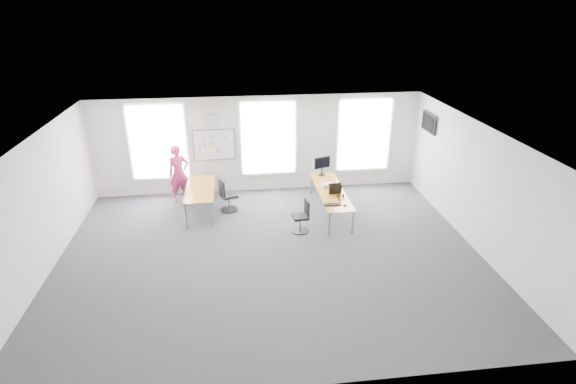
{
  "coord_description": "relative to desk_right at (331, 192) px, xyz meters",
  "views": [
    {
      "loc": [
        -0.71,
        -9.22,
        5.74
      ],
      "look_at": [
        0.56,
        1.2,
        1.1
      ],
      "focal_mm": 28.0,
      "sensor_mm": 36.0,
      "label": 1
    }
  ],
  "objects": [
    {
      "name": "mouse",
      "position": [
        0.15,
        -1.03,
        0.06
      ],
      "size": [
        0.08,
        0.12,
        0.04
      ],
      "primitive_type": "ellipsoid",
      "rotation": [
        0.0,
        0.0,
        -0.12
      ],
      "color": "black",
      "rests_on": "desk_right"
    },
    {
      "name": "window_right",
      "position": [
        1.41,
        1.86,
        1.07
      ],
      "size": [
        1.6,
        0.06,
        2.2
      ],
      "primitive_type": "cube",
      "color": "white",
      "rests_on": "wall_back"
    },
    {
      "name": "floor",
      "position": [
        -1.89,
        -2.11,
        -0.63
      ],
      "size": [
        10.0,
        10.0,
        0.0
      ],
      "primitive_type": "plane",
      "color": "#2B2B31",
      "rests_on": "ground"
    },
    {
      "name": "wall_clock",
      "position": [
        -3.24,
        1.86,
        1.72
      ],
      "size": [
        0.3,
        0.04,
        0.3
      ],
      "primitive_type": "cylinder",
      "rotation": [
        1.57,
        0.0,
        0.0
      ],
      "color": "gray",
      "rests_on": "wall_back"
    },
    {
      "name": "monitor",
      "position": [
        -0.03,
        1.17,
        0.4
      ],
      "size": [
        0.51,
        0.23,
        0.59
      ],
      "rotation": [
        0.0,
        0.0,
        0.35
      ],
      "color": "black",
      "rests_on": "desk_right"
    },
    {
      "name": "wall_left",
      "position": [
        -6.89,
        -2.11,
        0.87
      ],
      "size": [
        0.0,
        10.0,
        10.0
      ],
      "primitive_type": "plane",
      "rotation": [
        1.57,
        0.0,
        1.57
      ],
      "color": "silver",
      "rests_on": "ground"
    },
    {
      "name": "chair_right",
      "position": [
        -0.97,
        -1.0,
        -0.25
      ],
      "size": [
        0.46,
        0.46,
        0.87
      ],
      "rotation": [
        0.0,
        0.0,
        -1.44
      ],
      "color": "black",
      "rests_on": "ground"
    },
    {
      "name": "person",
      "position": [
        -4.32,
        1.35,
        0.24
      ],
      "size": [
        0.75,
        0.64,
        1.73
      ],
      "primitive_type": "imported",
      "rotation": [
        0.0,
        0.0,
        0.43
      ],
      "color": "#BF2A6F",
      "rests_on": "ground"
    },
    {
      "name": "desk_right",
      "position": [
        0.0,
        0.0,
        0.0
      ],
      "size": [
        0.74,
        2.77,
        0.67
      ],
      "color": "gold",
      "rests_on": "ground"
    },
    {
      "name": "wall_back",
      "position": [
        -1.89,
        1.89,
        0.87
      ],
      "size": [
        10.0,
        0.0,
        10.0
      ],
      "primitive_type": "plane",
      "rotation": [
        1.57,
        0.0,
        0.0
      ],
      "color": "silver",
      "rests_on": "ground"
    },
    {
      "name": "wall_front",
      "position": [
        -1.89,
        -6.11,
        0.87
      ],
      "size": [
        10.0,
        0.0,
        10.0
      ],
      "primitive_type": "plane",
      "rotation": [
        -1.57,
        0.0,
        0.0
      ],
      "color": "silver",
      "rests_on": "ground"
    },
    {
      "name": "desk_left",
      "position": [
        -3.66,
        0.49,
        0.04
      ],
      "size": [
        0.8,
        2.0,
        0.73
      ],
      "color": "gold",
      "rests_on": "ground"
    },
    {
      "name": "tv",
      "position": [
        3.06,
        0.89,
        1.67
      ],
      "size": [
        0.06,
        0.9,
        0.55
      ],
      "primitive_type": "cube",
      "color": "black",
      "rests_on": "wall_right"
    },
    {
      "name": "window_mid",
      "position": [
        -1.59,
        1.86,
        1.07
      ],
      "size": [
        1.6,
        0.06,
        2.2
      ],
      "primitive_type": "cube",
      "color": "white",
      "rests_on": "wall_back"
    },
    {
      "name": "ceiling",
      "position": [
        -1.89,
        -2.11,
        2.37
      ],
      "size": [
        10.0,
        10.0,
        0.0
      ],
      "primitive_type": "plane",
      "rotation": [
        3.14,
        0.0,
        0.0
      ],
      "color": "silver",
      "rests_on": "ground"
    },
    {
      "name": "headphones",
      "position": [
        0.16,
        -0.5,
        0.09
      ],
      "size": [
        0.18,
        0.09,
        0.1
      ],
      "rotation": [
        0.0,
        0.0,
        0.26
      ],
      "color": "black",
      "rests_on": "desk_right"
    },
    {
      "name": "laptop_sleeve",
      "position": [
        0.06,
        -0.23,
        0.19
      ],
      "size": [
        0.36,
        0.21,
        0.29
      ],
      "rotation": [
        0.0,
        0.0,
        0.08
      ],
      "color": "black",
      "rests_on": "desk_right"
    },
    {
      "name": "whiteboard",
      "position": [
        -3.24,
        1.86,
        0.92
      ],
      "size": [
        1.2,
        0.03,
        0.9
      ],
      "primitive_type": "cube",
      "color": "white",
      "rests_on": "wall_back"
    },
    {
      "name": "paper_stack",
      "position": [
        -0.06,
        0.26,
        0.1
      ],
      "size": [
        0.36,
        0.3,
        0.11
      ],
      "primitive_type": "cube",
      "rotation": [
        0.0,
        0.0,
        0.23
      ],
      "color": "#F6E4C5",
      "rests_on": "desk_right"
    },
    {
      "name": "lens_cap",
      "position": [
        0.09,
        -0.66,
        0.05
      ],
      "size": [
        0.08,
        0.08,
        0.01
      ],
      "primitive_type": "cylinder",
      "rotation": [
        0.0,
        0.0,
        0.06
      ],
      "color": "black",
      "rests_on": "desk_right"
    },
    {
      "name": "wall_right",
      "position": [
        3.11,
        -2.11,
        0.87
      ],
      "size": [
        0.0,
        10.0,
        10.0
      ],
      "primitive_type": "plane",
      "rotation": [
        1.57,
        0.0,
        -1.57
      ],
      "color": "silver",
      "rests_on": "ground"
    },
    {
      "name": "window_left",
      "position": [
        -4.89,
        1.86,
        1.07
      ],
      "size": [
        1.6,
        0.06,
        2.2
      ],
      "primitive_type": "cube",
      "color": "white",
      "rests_on": "wall_back"
    },
    {
      "name": "chair_left",
      "position": [
        -2.92,
        0.47,
        -0.21
      ],
      "size": [
        0.55,
        0.55,
        0.95
      ],
      "rotation": [
        0.0,
        0.0,
        1.93
      ],
      "color": "black",
      "rests_on": "ground"
    },
    {
      "name": "keyboard",
      "position": [
        -0.16,
        -0.94,
        0.05
      ],
      "size": [
        0.45,
        0.19,
        0.02
      ],
      "primitive_type": "cube",
      "rotation": [
        0.0,
        0.0,
        0.07
      ],
      "color": "black",
      "rests_on": "desk_right"
    }
  ]
}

